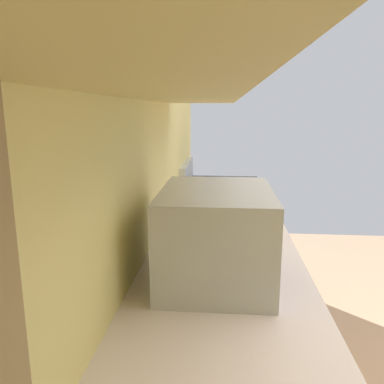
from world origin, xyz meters
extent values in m
cube|color=#EDDA7F|center=(0.00, 1.60, 1.33)|extent=(3.81, 0.12, 2.65)
cube|color=white|center=(-0.42, 1.24, 0.89)|extent=(2.83, 0.63, 0.02)
cube|color=#332819|center=(0.04, 0.94, 0.44)|extent=(0.01, 0.01, 0.81)
cube|color=#332819|center=(0.51, 0.94, 0.44)|extent=(0.01, 0.01, 0.81)
cube|color=#B7BABF|center=(1.35, 1.24, 0.45)|extent=(0.72, 0.60, 0.90)
cube|color=black|center=(1.35, 0.93, 0.40)|extent=(0.56, 0.01, 0.49)
cube|color=black|center=(1.35, 1.24, 0.91)|extent=(0.68, 0.57, 0.02)
cube|color=#B7BABF|center=(1.35, 1.52, 0.99)|extent=(0.68, 0.04, 0.18)
cylinder|color=#38383D|center=(1.19, 1.13, 0.92)|extent=(0.11, 0.11, 0.01)
cylinder|color=#38383D|center=(1.51, 1.13, 0.92)|extent=(0.11, 0.11, 0.01)
cylinder|color=#38383D|center=(1.19, 1.35, 0.92)|extent=(0.11, 0.11, 0.01)
cylinder|color=#38383D|center=(1.51, 1.35, 0.92)|extent=(0.11, 0.11, 0.01)
cube|color=#B7BABF|center=(-0.28, 1.26, 1.05)|extent=(0.48, 0.37, 0.31)
cube|color=black|center=(-0.33, 1.07, 1.05)|extent=(0.30, 0.01, 0.22)
cube|color=#2D2D33|center=(-0.10, 1.07, 1.05)|extent=(0.09, 0.01, 0.22)
cylinder|color=gold|center=(0.40, 1.19, 0.93)|extent=(0.18, 0.18, 0.07)
cylinder|color=#EAB051|center=(0.40, 1.19, 0.95)|extent=(0.15, 0.15, 0.03)
camera|label=1|loc=(-1.51, 1.24, 1.47)|focal=35.31mm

